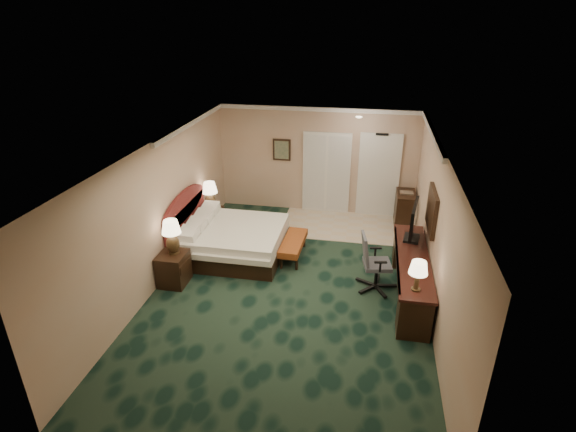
% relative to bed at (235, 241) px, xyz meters
% --- Properties ---
extents(floor, '(5.00, 7.50, 0.00)m').
position_rel_bed_xyz_m(floor, '(1.39, -1.07, -0.32)').
color(floor, black).
rests_on(floor, ground).
extents(ceiling, '(5.00, 7.50, 0.00)m').
position_rel_bed_xyz_m(ceiling, '(1.39, -1.07, 2.38)').
color(ceiling, silver).
rests_on(ceiling, wall_back).
extents(wall_back, '(5.00, 0.00, 2.70)m').
position_rel_bed_xyz_m(wall_back, '(1.39, 2.68, 1.03)').
color(wall_back, '#C3AB9A').
rests_on(wall_back, ground).
extents(wall_front, '(5.00, 0.00, 2.70)m').
position_rel_bed_xyz_m(wall_front, '(1.39, -4.82, 1.03)').
color(wall_front, '#C3AB9A').
rests_on(wall_front, ground).
extents(wall_left, '(0.00, 7.50, 2.70)m').
position_rel_bed_xyz_m(wall_left, '(-1.11, -1.07, 1.03)').
color(wall_left, '#C3AB9A').
rests_on(wall_left, ground).
extents(wall_right, '(0.00, 7.50, 2.70)m').
position_rel_bed_xyz_m(wall_right, '(3.89, -1.07, 1.03)').
color(wall_right, '#C3AB9A').
rests_on(wall_right, ground).
extents(crown_molding, '(5.00, 7.50, 0.10)m').
position_rel_bed_xyz_m(crown_molding, '(1.39, -1.07, 2.33)').
color(crown_molding, silver).
rests_on(crown_molding, wall_back).
extents(tile_patch, '(3.20, 1.70, 0.01)m').
position_rel_bed_xyz_m(tile_patch, '(2.29, 1.83, -0.31)').
color(tile_patch, beige).
rests_on(tile_patch, ground).
extents(headboard, '(0.12, 2.00, 1.40)m').
position_rel_bed_xyz_m(headboard, '(-1.05, -0.07, 0.38)').
color(headboard, '#511316').
rests_on(headboard, ground).
extents(entry_door, '(1.02, 0.06, 2.18)m').
position_rel_bed_xyz_m(entry_door, '(2.94, 2.65, 0.73)').
color(entry_door, silver).
rests_on(entry_door, ground).
extents(closet_doors, '(1.20, 0.06, 2.10)m').
position_rel_bed_xyz_m(closet_doors, '(1.64, 2.64, 0.73)').
color(closet_doors, '#B4B4B4').
rests_on(closet_doors, ground).
extents(wall_art, '(0.45, 0.06, 0.55)m').
position_rel_bed_xyz_m(wall_art, '(0.49, 2.64, 1.28)').
color(wall_art, '#3F5A48').
rests_on(wall_art, wall_back).
extents(wall_mirror, '(0.05, 0.95, 0.75)m').
position_rel_bed_xyz_m(wall_mirror, '(3.85, -0.47, 1.23)').
color(wall_mirror, white).
rests_on(wall_mirror, wall_right).
extents(bed, '(2.02, 1.87, 0.64)m').
position_rel_bed_xyz_m(bed, '(0.00, 0.00, 0.00)').
color(bed, white).
rests_on(bed, ground).
extents(nightstand_near, '(0.51, 0.58, 0.63)m').
position_rel_bed_xyz_m(nightstand_near, '(-0.84, -1.30, -0.00)').
color(nightstand_near, black).
rests_on(nightstand_near, ground).
extents(nightstand_far, '(0.44, 0.51, 0.56)m').
position_rel_bed_xyz_m(nightstand_far, '(-0.87, 1.03, -0.04)').
color(nightstand_far, black).
rests_on(nightstand_far, ground).
extents(lamp_near, '(0.45, 0.45, 0.67)m').
position_rel_bed_xyz_m(lamp_near, '(-0.82, -1.24, 0.65)').
color(lamp_near, black).
rests_on(lamp_near, nightstand_near).
extents(lamp_far, '(0.38, 0.38, 0.67)m').
position_rel_bed_xyz_m(lamp_far, '(-0.88, 1.02, 0.57)').
color(lamp_far, black).
rests_on(lamp_far, nightstand_far).
extents(bed_bench, '(0.46, 1.22, 0.41)m').
position_rel_bed_xyz_m(bed_bench, '(1.24, 0.11, -0.12)').
color(bed_bench, brown).
rests_on(bed_bench, ground).
extents(desk, '(0.58, 2.71, 0.78)m').
position_rel_bed_xyz_m(desk, '(3.58, -0.87, 0.07)').
color(desk, black).
rests_on(desk, ground).
extents(tv, '(0.23, 0.94, 0.73)m').
position_rel_bed_xyz_m(tv, '(3.60, -0.15, 0.83)').
color(tv, black).
rests_on(tv, desk).
extents(desk_lamp, '(0.33, 0.33, 0.52)m').
position_rel_bed_xyz_m(desk_lamp, '(3.56, -1.91, 0.72)').
color(desk_lamp, black).
rests_on(desk_lamp, desk).
extents(desk_chair, '(0.75, 0.71, 1.12)m').
position_rel_bed_xyz_m(desk_chair, '(2.98, -0.76, 0.24)').
color(desk_chair, '#42434C').
rests_on(desk_chair, ground).
extents(minibar, '(0.45, 0.80, 0.85)m').
position_rel_bed_xyz_m(minibar, '(3.62, 2.13, 0.10)').
color(minibar, black).
rests_on(minibar, ground).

